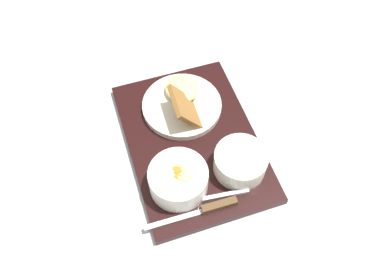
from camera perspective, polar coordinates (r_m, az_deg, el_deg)
ground_plane at (r=0.97m, az=0.00°, el=-1.58°), size 4.00×4.00×0.00m
serving_tray at (r=0.96m, az=0.00°, el=-1.29°), size 0.43×0.30×0.02m
bowl_salad at (r=0.87m, az=-1.93°, el=-6.57°), size 0.13×0.13×0.06m
bowl_soup at (r=0.90m, az=6.82°, el=-4.03°), size 0.12×0.12×0.05m
plate_main at (r=1.00m, az=-1.35°, el=4.23°), size 0.19×0.19×0.08m
knife at (r=0.87m, az=2.84°, el=-10.53°), size 0.02×0.20×0.02m
spoon at (r=0.88m, az=0.77°, el=-9.54°), size 0.04×0.16×0.01m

